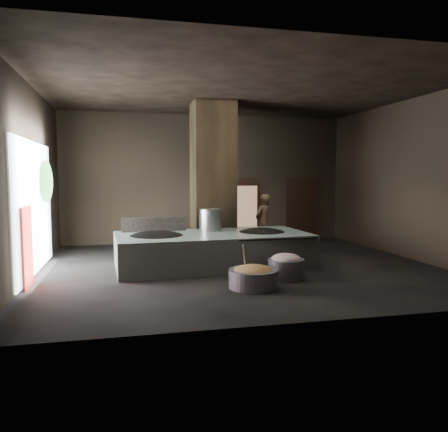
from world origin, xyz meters
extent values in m
cube|color=black|center=(0.00, 0.00, -0.05)|extent=(10.00, 9.00, 0.10)
cube|color=black|center=(0.00, 0.00, 4.55)|extent=(10.00, 9.00, 0.10)
cube|color=black|center=(0.00, 4.55, 2.25)|extent=(10.00, 0.10, 4.50)
cube|color=black|center=(0.00, -4.55, 2.25)|extent=(10.00, 0.10, 4.50)
cube|color=black|center=(-5.05, 0.00, 2.25)|extent=(0.10, 9.00, 4.50)
cube|color=black|center=(5.05, 0.00, 2.25)|extent=(0.10, 9.00, 4.50)
cube|color=black|center=(-0.30, 1.90, 2.25)|extent=(1.20, 1.20, 4.50)
cube|color=#A6B9AA|center=(-0.65, 0.19, 0.43)|extent=(5.05, 2.64, 0.86)
cube|color=black|center=(-0.65, 0.19, 0.82)|extent=(4.82, 2.31, 0.03)
ellipsoid|color=black|center=(-2.10, 0.14, 0.75)|extent=(1.55, 1.55, 0.43)
cylinder|color=black|center=(-2.10, 0.14, 0.82)|extent=(1.58, 1.58, 0.05)
ellipsoid|color=black|center=(0.70, 0.24, 0.75)|extent=(1.45, 1.45, 0.41)
cylinder|color=black|center=(0.70, 0.24, 0.82)|extent=(1.48, 1.48, 0.05)
cylinder|color=#B4B7BC|center=(-0.60, 0.74, 1.13)|extent=(0.60, 0.60, 0.64)
cube|color=black|center=(-2.10, 0.94, 1.03)|extent=(1.71, 0.16, 0.43)
imported|color=#99764E|center=(1.38, 2.24, 0.89)|extent=(0.77, 0.73, 1.79)
cylinder|color=slate|center=(-0.26, -2.19, 0.19)|extent=(1.09, 1.09, 0.38)
ellipsoid|color=#9B9C4B|center=(-0.26, -2.19, 0.35)|extent=(0.86, 0.86, 0.26)
cylinder|color=#B4B7BC|center=(-0.41, -2.04, 0.55)|extent=(0.22, 0.38, 0.74)
cylinder|color=slate|center=(0.71, -1.57, 0.23)|extent=(1.07, 1.07, 0.45)
ellipsoid|color=tan|center=(0.71, -1.57, 0.45)|extent=(0.68, 0.68, 0.26)
cube|color=black|center=(1.20, 4.45, 1.10)|extent=(1.18, 0.08, 2.38)
cube|color=#8C6647|center=(1.45, 4.43, 1.05)|extent=(0.80, 0.04, 1.89)
cube|color=black|center=(3.60, 4.45, 1.10)|extent=(1.18, 0.08, 2.38)
cube|color=#8C6647|center=(3.85, 4.51, 1.05)|extent=(0.75, 0.04, 1.78)
cube|color=white|center=(-4.95, 0.20, 1.60)|extent=(0.04, 4.20, 3.10)
cube|color=maroon|center=(-4.88, -1.10, 0.85)|extent=(0.05, 0.90, 1.70)
ellipsoid|color=#194714|center=(-4.85, 1.30, 2.20)|extent=(0.28, 1.10, 1.10)
camera|label=1|loc=(-2.85, -10.83, 2.32)|focal=35.00mm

